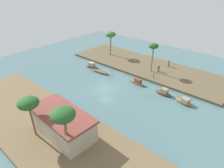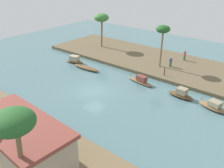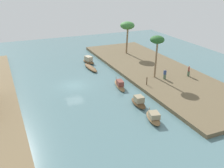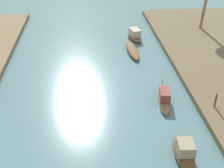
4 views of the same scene
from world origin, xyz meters
TOP-DOWN VIEW (x-y plane):
  - river_water at (0.00, 0.00)m, footprint 66.58×66.58m
  - riverbank_left at (0.00, -14.22)m, footprint 38.15×12.01m
  - sampan_midstream at (-13.74, -5.31)m, footprint 3.60×1.94m
  - sampan_open_hull at (-9.63, -5.66)m, footprint 3.45×1.42m
  - sampan_foreground at (9.62, -5.57)m, footprint 3.43×1.91m
  - sampan_upstream_small at (-3.46, -5.91)m, footprint 4.53×1.61m
  - sampan_downstream_large at (6.02, -4.75)m, footprint 5.03×1.29m
  - person_on_near_bank at (-4.65, -17.20)m, footprint 0.53×0.53m
  - person_by_mooring at (-4.23, -13.07)m, footprint 0.50×0.50m
  - mooring_post at (-5.19, -9.40)m, footprint 0.14×0.14m
  - palm_tree_left_near at (-2.88, -12.22)m, footprint 2.14×2.14m
  - palm_tree_left_far at (11.18, -14.28)m, footprint 2.78×2.78m
  - palm_tree_right_short at (-8.06, 15.27)m, footprint 2.77×2.77m
  - riverside_building at (-4.51, 13.27)m, footprint 9.73×5.12m

SIDE VIEW (x-z plane):
  - river_water at x=0.00m, z-range 0.00..0.00m
  - sampan_downstream_large at x=6.02m, z-range -0.18..0.69m
  - riverbank_left at x=0.00m, z-range 0.00..0.50m
  - sampan_upstream_small at x=-3.46m, z-range -0.17..0.97m
  - sampan_midstream at x=-13.74m, z-range -0.14..0.99m
  - sampan_open_hull at x=-9.63m, z-range -0.18..1.09m
  - sampan_foreground at x=9.62m, z-range -0.14..1.10m
  - mooring_post at x=-5.19m, z-range 0.50..1.65m
  - person_by_mooring at x=-4.23m, z-range 0.35..1.91m
  - person_on_near_bank at x=-4.65m, z-range 0.36..2.06m
  - riverside_building at x=-4.51m, z-range 0.52..3.91m
  - palm_tree_left_far at x=11.18m, z-range 2.75..9.09m
  - palm_tree_left_near at x=-2.88m, z-range 2.92..9.39m
  - palm_tree_right_short at x=-8.06m, z-range 2.99..9.82m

